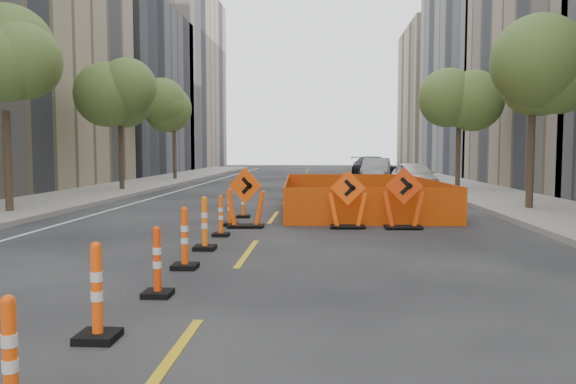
# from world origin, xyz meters

# --- Properties ---
(ground_plane) EXTENTS (140.00, 140.00, 0.00)m
(ground_plane) POSITION_xyz_m (0.00, 0.00, 0.00)
(ground_plane) COLOR black
(sidewalk_left) EXTENTS (4.00, 90.00, 0.15)m
(sidewalk_left) POSITION_xyz_m (-9.00, 12.00, 0.07)
(sidewalk_left) COLOR gray
(sidewalk_left) RESTS_ON ground
(sidewalk_right) EXTENTS (4.00, 90.00, 0.15)m
(sidewalk_right) POSITION_xyz_m (9.00, 12.00, 0.07)
(sidewalk_right) COLOR gray
(sidewalk_right) RESTS_ON ground
(bld_left_d) EXTENTS (12.00, 16.00, 14.00)m
(bld_left_d) POSITION_xyz_m (-17.00, 39.20, 7.00)
(bld_left_d) COLOR #4C4C51
(bld_left_d) RESTS_ON ground
(bld_left_e) EXTENTS (12.00, 20.00, 20.00)m
(bld_left_e) POSITION_xyz_m (-17.00, 55.60, 10.00)
(bld_left_e) COLOR gray
(bld_left_e) RESTS_ON ground
(bld_right_d) EXTENTS (12.00, 18.00, 20.00)m
(bld_right_d) POSITION_xyz_m (17.00, 40.20, 10.00)
(bld_right_d) COLOR gray
(bld_right_d) RESTS_ON ground
(bld_right_e) EXTENTS (12.00, 14.00, 16.00)m
(bld_right_e) POSITION_xyz_m (17.00, 58.60, 8.00)
(bld_right_e) COLOR tan
(bld_right_e) RESTS_ON ground
(tree_l_b) EXTENTS (2.80, 2.80, 5.95)m
(tree_l_b) POSITION_xyz_m (-8.40, 10.00, 4.53)
(tree_l_b) COLOR #382B1E
(tree_l_b) RESTS_ON ground
(tree_l_c) EXTENTS (2.80, 2.80, 5.95)m
(tree_l_c) POSITION_xyz_m (-8.40, 20.00, 4.53)
(tree_l_c) COLOR #382B1E
(tree_l_c) RESTS_ON ground
(tree_l_d) EXTENTS (2.80, 2.80, 5.95)m
(tree_l_d) POSITION_xyz_m (-8.40, 30.00, 4.53)
(tree_l_d) COLOR #382B1E
(tree_l_d) RESTS_ON ground
(tree_r_b) EXTENTS (2.80, 2.80, 5.95)m
(tree_r_b) POSITION_xyz_m (8.40, 12.00, 4.53)
(tree_r_b) COLOR #382B1E
(tree_r_b) RESTS_ON ground
(tree_r_c) EXTENTS (2.80, 2.80, 5.95)m
(tree_r_c) POSITION_xyz_m (8.40, 22.00, 4.53)
(tree_r_c) COLOR #382B1E
(tree_r_c) RESTS_ON ground
(channelizer_1) EXTENTS (0.39, 0.39, 1.00)m
(channelizer_1) POSITION_xyz_m (-0.85, -3.12, 0.50)
(channelizer_1) COLOR #EE470A
(channelizer_1) RESTS_ON ground
(channelizer_2) EXTENTS (0.43, 0.43, 1.09)m
(channelizer_2) POSITION_xyz_m (-0.94, -1.26, 0.54)
(channelizer_2) COLOR #FF490A
(channelizer_2) RESTS_ON ground
(channelizer_3) EXTENTS (0.40, 0.40, 1.00)m
(channelizer_3) POSITION_xyz_m (-0.83, 0.59, 0.50)
(channelizer_3) COLOR red
(channelizer_3) RESTS_ON ground
(channelizer_4) EXTENTS (0.43, 0.43, 1.09)m
(channelizer_4) POSITION_xyz_m (-0.90, 2.45, 0.55)
(channelizer_4) COLOR #F8470A
(channelizer_4) RESTS_ON ground
(channelizer_5) EXTENTS (0.44, 0.44, 1.12)m
(channelizer_5) POSITION_xyz_m (-0.94, 4.30, 0.56)
(channelizer_5) COLOR #FF670A
(channelizer_5) RESTS_ON ground
(channelizer_6) EXTENTS (0.39, 0.39, 0.99)m
(channelizer_6) POSITION_xyz_m (-0.94, 6.16, 0.49)
(channelizer_6) COLOR #FF4E0A
(channelizer_6) RESTS_ON ground
(channelizer_7) EXTENTS (0.41, 0.41, 1.03)m
(channelizer_7) POSITION_xyz_m (-1.03, 8.02, 0.52)
(channelizer_7) COLOR #F4510A
(channelizer_7) RESTS_ON ground
(channelizer_8) EXTENTS (0.40, 0.40, 1.01)m
(channelizer_8) POSITION_xyz_m (-0.92, 9.87, 0.50)
(channelizer_8) COLOR #EC5A09
(channelizer_8) RESTS_ON ground
(chevron_sign_left) EXTENTS (1.23, 0.99, 1.61)m
(chevron_sign_left) POSITION_xyz_m (-0.55, 7.70, 0.80)
(chevron_sign_left) COLOR #F24A0A
(chevron_sign_left) RESTS_ON ground
(chevron_sign_center) EXTENTS (1.14, 0.83, 1.54)m
(chevron_sign_center) POSITION_xyz_m (2.17, 7.71, 0.77)
(chevron_sign_center) COLOR #FF4C0A
(chevron_sign_center) RESTS_ON ground
(chevron_sign_right) EXTENTS (1.19, 0.85, 1.62)m
(chevron_sign_right) POSITION_xyz_m (3.63, 7.69, 0.81)
(chevron_sign_right) COLOR red
(chevron_sign_right) RESTS_ON ground
(safety_fence) EXTENTS (5.31, 8.63, 1.05)m
(safety_fence) POSITION_xyz_m (2.75, 12.43, 0.53)
(safety_fence) COLOR #FF620D
(safety_fence) RESTS_ON ground
(parked_car_near) EXTENTS (1.99, 4.54, 1.52)m
(parked_car_near) POSITION_xyz_m (6.01, 20.88, 0.76)
(parked_car_near) COLOR white
(parked_car_near) RESTS_ON ground
(parked_car_mid) EXTENTS (2.35, 4.91, 1.55)m
(parked_car_mid) POSITION_xyz_m (4.94, 29.28, 0.78)
(parked_car_mid) COLOR gray
(parked_car_mid) RESTS_ON ground
(parked_car_far) EXTENTS (3.44, 5.86, 1.59)m
(parked_car_far) POSITION_xyz_m (5.30, 34.98, 0.80)
(parked_car_far) COLOR black
(parked_car_far) RESTS_ON ground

